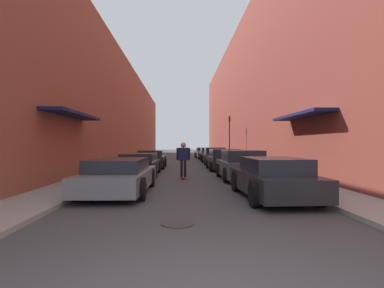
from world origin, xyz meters
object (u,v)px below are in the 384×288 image
parked_car_right_4 (209,154)px  skateboarder (183,156)px  parked_car_left_2 (151,159)px  parked_car_right_0 (273,178)px  parked_car_right_2 (224,160)px  parked_car_right_3 (214,156)px  parked_car_right_1 (242,165)px  parked_car_left_1 (140,164)px  parked_car_right_5 (203,153)px  manhole_cover (178,224)px  traffic_light (229,134)px  parked_car_left_0 (120,176)px

parked_car_right_4 → skateboarder: bearing=-99.7°
parked_car_left_2 → parked_car_right_0: size_ratio=0.93×
parked_car_right_2 → parked_car_right_3: (0.02, 5.82, 0.01)m
parked_car_right_1 → parked_car_left_1: bearing=157.9°
parked_car_right_2 → parked_car_right_5: (-0.03, 16.93, -0.05)m
parked_car_right_5 → skateboarder: (-2.62, -21.54, 0.48)m
manhole_cover → traffic_light: size_ratio=0.18×
parked_car_right_1 → skateboarder: skateboarder is taller
parked_car_left_0 → parked_car_left_1: bearing=91.1°
parked_car_left_1 → parked_car_right_4: parked_car_right_4 is taller
traffic_light → parked_car_left_0: bearing=-111.6°
parked_car_right_5 → traffic_light: bearing=-80.8°
parked_car_right_2 → parked_car_left_0: bearing=-118.8°
parked_car_right_2 → parked_car_left_1: bearing=-148.1°
parked_car_left_0 → parked_car_left_2: parked_car_left_2 is taller
skateboarder → traffic_light: traffic_light is taller
parked_car_left_1 → parked_car_right_1: bearing=-22.1°
parked_car_right_4 → parked_car_right_5: size_ratio=1.10×
parked_car_left_2 → skateboarder: 6.88m
parked_car_right_5 → parked_car_right_2: bearing=-89.9°
parked_car_left_2 → manhole_cover: 14.84m
parked_car_left_2 → manhole_cover: (1.98, -14.69, -0.59)m
parked_car_right_2 → skateboarder: skateboarder is taller
parked_car_left_1 → parked_car_right_4: bearing=70.9°
parked_car_right_1 → parked_car_right_2: parked_car_right_1 is taller
manhole_cover → parked_car_right_4: bearing=83.1°
parked_car_right_2 → parked_car_right_4: size_ratio=0.89×
parked_car_right_2 → parked_car_right_0: bearing=-89.9°
parked_car_right_0 → parked_car_right_1: parked_car_right_1 is taller
parked_car_right_2 → traffic_light: bearing=78.1°
parked_car_left_1 → parked_car_right_5: 20.61m
manhole_cover → skateboarder: bearing=88.7°
skateboarder → traffic_light: 12.68m
parked_car_left_2 → parked_car_right_1: parked_car_right_1 is taller
skateboarder → parked_car_left_0: bearing=-117.6°
parked_car_right_0 → parked_car_right_2: size_ratio=1.06×
parked_car_left_1 → traffic_light: traffic_light is taller
parked_car_left_2 → parked_car_right_4: size_ratio=0.88×
traffic_light → parked_car_left_1: bearing=-122.1°
manhole_cover → parked_car_right_3: bearing=81.3°
parked_car_right_0 → traffic_light: bearing=85.0°
parked_car_right_4 → traffic_light: bearing=-71.1°
parked_car_right_5 → skateboarder: bearing=-96.9°
parked_car_left_2 → parked_car_right_4: (4.92, 9.57, 0.03)m
parked_car_left_0 → parked_car_left_2: (0.02, 10.71, 0.02)m
parked_car_right_3 → traffic_light: size_ratio=1.15×
parked_car_left_0 → skateboarder: skateboarder is taller
parked_car_right_0 → parked_car_right_4: size_ratio=0.95×
parked_car_right_5 → traffic_light: size_ratio=1.04×
parked_car_right_2 → parked_car_right_5: parked_car_right_2 is taller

